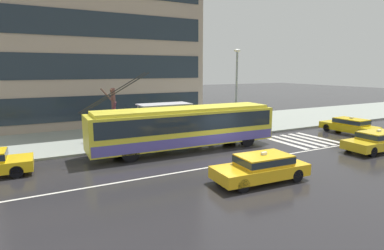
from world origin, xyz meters
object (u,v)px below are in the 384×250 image
object	(u,v)px
trolleybus	(185,127)
taxi_oncoming_near	(261,167)
pedestrian_at_shelter	(161,117)
taxi_cross_traffic	(350,125)
pedestrian_waiting_by_pole	(110,119)
pedestrian_walking_past	(199,116)
street_tree_bare	(113,111)
pedestrian_approaching_curb	(210,113)
bus_shelter	(163,112)
street_lamp	(237,84)
taxi_oncoming_far	(377,140)

from	to	relation	value
trolleybus	taxi_oncoming_near	xyz separation A→B (m)	(0.56, -6.94, -0.84)
taxi_oncoming_near	pedestrian_at_shelter	size ratio (longest dim) A/B	2.33
taxi_cross_traffic	pedestrian_at_shelter	bearing A→B (deg)	160.75
taxi_oncoming_near	pedestrian_waiting_by_pole	world-z (taller)	pedestrian_waiting_by_pole
pedestrian_walking_past	street_tree_bare	world-z (taller)	street_tree_bare
pedestrian_approaching_curb	pedestrian_waiting_by_pole	bearing A→B (deg)	-178.08
pedestrian_at_shelter	pedestrian_waiting_by_pole	world-z (taller)	pedestrian_at_shelter
pedestrian_approaching_curb	street_tree_bare	bearing A→B (deg)	178.21
taxi_cross_traffic	pedestrian_waiting_by_pole	world-z (taller)	pedestrian_waiting_by_pole
pedestrian_waiting_by_pole	street_tree_bare	size ratio (longest dim) A/B	0.52
pedestrian_at_shelter	pedestrian_approaching_curb	distance (m)	4.71
bus_shelter	street_lamp	bearing A→B (deg)	-5.76
bus_shelter	pedestrian_walking_past	xyz separation A→B (m)	(3.01, -0.07, -0.47)
taxi_oncoming_near	taxi_oncoming_far	bearing A→B (deg)	4.94
taxi_cross_traffic	bus_shelter	distance (m)	15.36
taxi_cross_traffic	taxi_oncoming_near	bearing A→B (deg)	-158.79
taxi_oncoming_near	bus_shelter	xyz separation A→B (m)	(-0.73, 10.20, 1.41)
pedestrian_waiting_by_pole	street_lamp	bearing A→B (deg)	-7.24
trolleybus	street_tree_bare	size ratio (longest dim) A/B	3.34
pedestrian_walking_past	taxi_oncoming_near	bearing A→B (deg)	-102.66
taxi_oncoming_near	pedestrian_walking_past	xyz separation A→B (m)	(2.28, 10.14, 0.95)
trolleybus	taxi_oncoming_near	distance (m)	7.02
taxi_cross_traffic	pedestrian_approaching_curb	size ratio (longest dim) A/B	2.31
trolleybus	street_lamp	size ratio (longest dim) A/B	1.91
trolleybus	pedestrian_at_shelter	xyz separation A→B (m)	(-0.23, 3.48, 0.17)
trolleybus	pedestrian_waiting_by_pole	world-z (taller)	trolleybus
pedestrian_at_shelter	street_lamp	size ratio (longest dim) A/B	0.30
pedestrian_walking_past	pedestrian_waiting_by_pole	size ratio (longest dim) A/B	0.98
taxi_oncoming_near	street_tree_bare	size ratio (longest dim) A/B	1.22
trolleybus	pedestrian_walking_past	size ratio (longest dim) A/B	6.54
taxi_oncoming_near	street_lamp	distance (m)	11.50
taxi_cross_traffic	taxi_oncoming_far	size ratio (longest dim) A/B	0.98
trolleybus	pedestrian_approaching_curb	distance (m)	6.08
bus_shelter	pedestrian_approaching_curb	size ratio (longest dim) A/B	1.95
taxi_oncoming_far	street_tree_bare	world-z (taller)	street_tree_bare
taxi_cross_traffic	taxi_oncoming_far	xyz separation A→B (m)	(-3.47, -4.45, 0.00)
pedestrian_waiting_by_pole	street_tree_bare	distance (m)	0.79
trolleybus	pedestrian_at_shelter	world-z (taller)	trolleybus
pedestrian_walking_past	taxi_cross_traffic	bearing A→B (deg)	-22.64
taxi_oncoming_far	taxi_cross_traffic	bearing A→B (deg)	52.09
bus_shelter	street_lamp	world-z (taller)	street_lamp
pedestrian_at_shelter	pedestrian_walking_past	distance (m)	3.08
street_lamp	pedestrian_walking_past	bearing A→B (deg)	169.94
pedestrian_approaching_curb	pedestrian_walking_past	xyz separation A→B (m)	(-1.59, -0.98, -0.01)
trolleybus	pedestrian_walking_past	xyz separation A→B (m)	(2.83, 3.19, 0.11)
taxi_cross_traffic	trolleybus	bearing A→B (deg)	173.63
pedestrian_walking_past	street_lamp	distance (m)	3.97
taxi_cross_traffic	pedestrian_approaching_curb	xyz separation A→B (m)	(-9.90, 5.77, 0.96)
taxi_oncoming_near	street_tree_bare	distance (m)	12.18
pedestrian_waiting_by_pole	street_lamp	world-z (taller)	street_lamp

